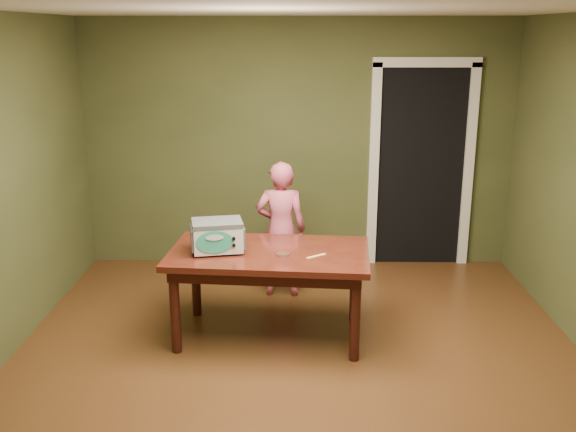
# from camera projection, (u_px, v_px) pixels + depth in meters

# --- Properties ---
(floor) EXTENTS (5.00, 5.00, 0.00)m
(floor) POSITION_uv_depth(u_px,v_px,m) (298.00, 378.00, 4.71)
(floor) COLOR #4F2F16
(floor) RESTS_ON ground
(room_shell) EXTENTS (4.52, 5.02, 2.61)m
(room_shell) POSITION_uv_depth(u_px,v_px,m) (299.00, 148.00, 4.24)
(room_shell) COLOR #4B502A
(room_shell) RESTS_ON ground
(doorway) EXTENTS (1.10, 0.66, 2.25)m
(doorway) POSITION_uv_depth(u_px,v_px,m) (416.00, 163.00, 7.07)
(doorway) COLOR black
(doorway) RESTS_ON ground
(dining_table) EXTENTS (1.67, 1.03, 0.75)m
(dining_table) POSITION_uv_depth(u_px,v_px,m) (269.00, 262.00, 5.19)
(dining_table) COLOR #3A110D
(dining_table) RESTS_ON floor
(toy_oven) EXTENTS (0.46, 0.35, 0.26)m
(toy_oven) POSITION_uv_depth(u_px,v_px,m) (217.00, 235.00, 5.10)
(toy_oven) COLOR #4C4F54
(toy_oven) RESTS_ON dining_table
(baking_pan) EXTENTS (0.10, 0.10, 0.02)m
(baking_pan) POSITION_uv_depth(u_px,v_px,m) (283.00, 254.00, 5.04)
(baking_pan) COLOR silver
(baking_pan) RESTS_ON dining_table
(spatula) EXTENTS (0.16, 0.13, 0.01)m
(spatula) POSITION_uv_depth(u_px,v_px,m) (316.00, 256.00, 5.02)
(spatula) COLOR #FFCC6E
(spatula) RESTS_ON dining_table
(child) EXTENTS (0.48, 0.33, 1.31)m
(child) POSITION_uv_depth(u_px,v_px,m) (281.00, 229.00, 6.04)
(child) COLOR #CE5470
(child) RESTS_ON floor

